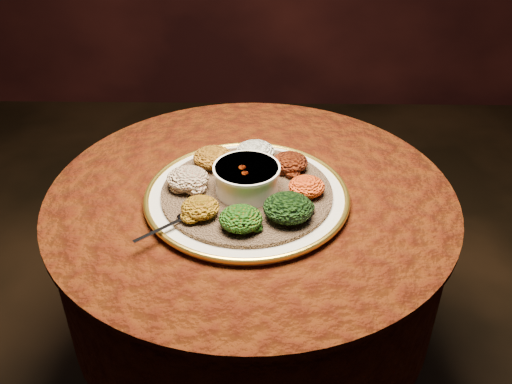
{
  "coord_description": "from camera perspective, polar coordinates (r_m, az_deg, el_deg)",
  "views": [
    {
      "loc": [
        0.03,
        -1.1,
        1.49
      ],
      "look_at": [
        0.01,
        -0.04,
        0.76
      ],
      "focal_mm": 40.0,
      "sensor_mm": 36.0,
      "label": 1
    }
  ],
  "objects": [
    {
      "name": "portion_kik",
      "position": [
        1.21,
        -5.6,
        -1.57
      ],
      "size": [
        0.08,
        0.08,
        0.04
      ],
      "primitive_type": "ellipsoid",
      "color": "#98580D",
      "rests_on": "injera"
    },
    {
      "name": "spoon",
      "position": [
        1.21,
        -7.38,
        -2.68
      ],
      "size": [
        0.12,
        0.1,
        0.01
      ],
      "rotation": [
        0.0,
        0.0,
        -2.42
      ],
      "color": "silver",
      "rests_on": "injera"
    },
    {
      "name": "platter",
      "position": [
        1.3,
        -0.92,
        -0.41
      ],
      "size": [
        0.48,
        0.48,
        0.02
      ],
      "rotation": [
        0.0,
        0.0,
        -0.08
      ],
      "color": "silver",
      "rests_on": "table"
    },
    {
      "name": "table",
      "position": [
        1.45,
        -0.47,
        -5.89
      ],
      "size": [
        0.96,
        0.96,
        0.73
      ],
      "color": "black",
      "rests_on": "ground"
    },
    {
      "name": "stew_bowl",
      "position": [
        1.28,
        -0.94,
        1.51
      ],
      "size": [
        0.15,
        0.15,
        0.06
      ],
      "color": "white",
      "rests_on": "injera"
    },
    {
      "name": "portion_tikil",
      "position": [
        1.28,
        5.09,
        0.56
      ],
      "size": [
        0.08,
        0.08,
        0.04
      ],
      "primitive_type": "ellipsoid",
      "color": "#AD5E0E",
      "rests_on": "injera"
    },
    {
      "name": "portion_timatim",
      "position": [
        1.3,
        -6.84,
        1.34
      ],
      "size": [
        0.1,
        0.09,
        0.05
      ],
      "primitive_type": "ellipsoid",
      "color": "#8D0908",
      "rests_on": "injera"
    },
    {
      "name": "portion_gomen",
      "position": [
        1.2,
        3.23,
        -1.59
      ],
      "size": [
        0.11,
        0.1,
        0.05
      ],
      "primitive_type": "ellipsoid",
      "color": "black",
      "rests_on": "injera"
    },
    {
      "name": "portion_mixveg",
      "position": [
        1.17,
        -1.53,
        -2.68
      ],
      "size": [
        0.09,
        0.09,
        0.04
      ],
      "primitive_type": "ellipsoid",
      "color": "#A7450A",
      "rests_on": "injera"
    },
    {
      "name": "portion_shiro",
      "position": [
        1.38,
        -4.32,
        3.47
      ],
      "size": [
        0.1,
        0.09,
        0.05
      ],
      "primitive_type": "ellipsoid",
      "color": "#A15E13",
      "rests_on": "injera"
    },
    {
      "name": "portion_ayib",
      "position": [
        1.4,
        -0.08,
        4.05
      ],
      "size": [
        0.1,
        0.09,
        0.05
      ],
      "primitive_type": "ellipsoid",
      "color": "white",
      "rests_on": "injera"
    },
    {
      "name": "portion_kitfo",
      "position": [
        1.36,
        3.41,
        2.99
      ],
      "size": [
        0.09,
        0.08,
        0.04
      ],
      "primitive_type": "ellipsoid",
      "color": "black",
      "rests_on": "injera"
    },
    {
      "name": "injera",
      "position": [
        1.3,
        -0.92,
        -0.02
      ],
      "size": [
        0.44,
        0.44,
        0.01
      ],
      "primitive_type": "cylinder",
      "rotation": [
        0.0,
        0.0,
        -0.12
      ],
      "color": "#856042",
      "rests_on": "platter"
    }
  ]
}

